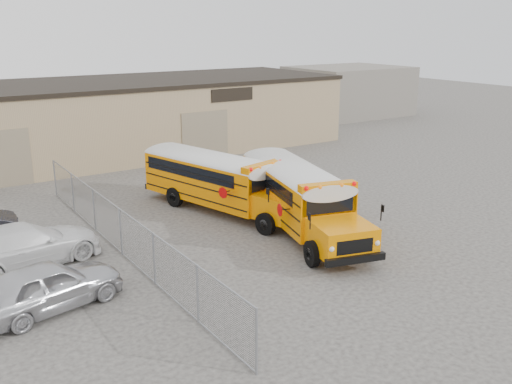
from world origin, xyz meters
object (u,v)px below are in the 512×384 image
tarp_bundle (328,219)px  car_white (25,246)px  school_bus_right (256,162)px  car_silver (48,286)px  school_bus_left (144,159)px

tarp_bundle → car_white: 11.21m
school_bus_right → car_silver: 13.77m
school_bus_left → school_bus_right: (4.33, -3.84, 0.03)m
tarp_bundle → school_bus_right: bearing=80.5°
tarp_bundle → car_white: (-10.59, 3.70, -0.03)m
car_silver → car_white: car_white is taller
school_bus_left → tarp_bundle: bearing=-73.6°
school_bus_right → car_silver: (-11.87, -6.92, -0.80)m
car_silver → car_white: bearing=-14.2°
school_bus_right → school_bus_left: bearing=138.4°
tarp_bundle → car_white: size_ratio=0.30×
car_white → tarp_bundle: bearing=-119.4°
tarp_bundle → car_silver: 10.72m
school_bus_left → tarp_bundle: 11.25m
school_bus_right → car_white: size_ratio=1.78×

